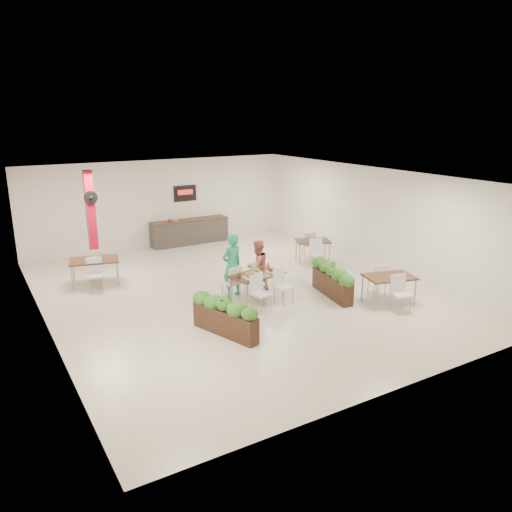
# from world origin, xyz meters

# --- Properties ---
(ground) EXTENTS (12.00, 12.00, 0.00)m
(ground) POSITION_xyz_m (0.00, 0.00, 0.00)
(ground) COLOR beige
(ground) RESTS_ON ground
(room_shell) EXTENTS (10.10, 12.10, 3.22)m
(room_shell) POSITION_xyz_m (0.00, 0.00, 2.01)
(room_shell) COLOR white
(room_shell) RESTS_ON ground
(red_column) EXTENTS (0.40, 0.41, 3.20)m
(red_column) POSITION_xyz_m (-3.00, 3.79, 1.64)
(red_column) COLOR #AC0B28
(red_column) RESTS_ON ground
(service_counter) EXTENTS (3.00, 0.64, 2.20)m
(service_counter) POSITION_xyz_m (1.00, 5.65, 0.49)
(service_counter) COLOR #2F2C29
(service_counter) RESTS_ON ground
(main_table) EXTENTS (1.53, 1.83, 0.92)m
(main_table) POSITION_xyz_m (0.10, -0.88, 0.64)
(main_table) COLOR #321B10
(main_table) RESTS_ON ground
(diner_man) EXTENTS (0.71, 0.54, 1.75)m
(diner_man) POSITION_xyz_m (-0.29, -0.23, 0.87)
(diner_man) COLOR #249F71
(diner_man) RESTS_ON ground
(diner_woman) EXTENTS (0.81, 0.68, 1.47)m
(diner_woman) POSITION_xyz_m (0.51, -0.23, 0.73)
(diner_woman) COLOR #D96760
(diner_woman) RESTS_ON ground
(planter_left) EXTENTS (0.86, 1.83, 0.99)m
(planter_left) POSITION_xyz_m (-1.60, -2.33, 0.51)
(planter_left) COLOR black
(planter_left) RESTS_ON ground
(planter_right) EXTENTS (0.67, 1.87, 0.99)m
(planter_right) POSITION_xyz_m (2.04, -1.62, 0.49)
(planter_right) COLOR black
(planter_right) RESTS_ON ground
(side_table_a) EXTENTS (1.54, 1.67, 0.92)m
(side_table_a) POSITION_xyz_m (-3.26, 2.69, 0.64)
(side_table_a) COLOR #321B10
(side_table_a) RESTS_ON ground
(side_table_b) EXTENTS (1.32, 1.65, 0.92)m
(side_table_b) POSITION_xyz_m (3.55, 1.27, 0.62)
(side_table_b) COLOR #321B10
(side_table_b) RESTS_ON ground
(side_table_c) EXTENTS (1.42, 1.67, 0.92)m
(side_table_c) POSITION_xyz_m (2.98, -2.79, 0.63)
(side_table_c) COLOR #321B10
(side_table_c) RESTS_ON ground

